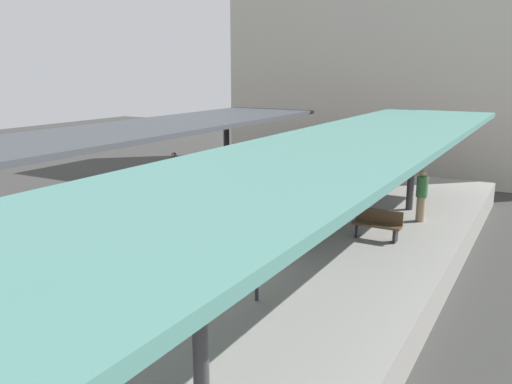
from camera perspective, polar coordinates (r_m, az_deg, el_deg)
name	(u,v)px	position (r m, az deg, el deg)	size (l,w,h in m)	color
ground_plane	(192,292)	(14.38, -6.92, -10.76)	(80.00, 80.00, 0.00)	#383835
platform_left	(89,251)	(16.60, -17.67, -6.13)	(4.40, 28.00, 1.00)	gray
platform_right	(326,306)	(12.47, 7.57, -12.13)	(4.40, 28.00, 1.00)	gray
track_ballast	(192,289)	(14.34, -6.94, -10.39)	(3.20, 28.00, 0.20)	#423F3D
rail_near_side	(171,278)	(14.68, -9.25, -9.17)	(0.08, 28.00, 0.14)	slate
rail_far_side	(215,288)	(13.89, -4.52, -10.38)	(0.08, 28.00, 0.14)	slate
commuter_train	(297,184)	(19.18, 4.43, 0.83)	(2.78, 10.94, 3.10)	maroon
canopy_left	(116,134)	(16.81, -14.99, 6.11)	(4.18, 21.00, 2.99)	#333335
canopy_right	(353,145)	(12.73, 10.43, 5.05)	(4.18, 21.00, 3.18)	#333335
platform_bench	(378,223)	(15.62, 13.04, -3.33)	(1.40, 0.41, 0.86)	black
platform_sign	(257,227)	(10.86, 0.08, -3.86)	(0.90, 0.08, 2.21)	#262628
passenger_near_bench	(175,173)	(20.61, -8.83, 2.03)	(0.36, 0.36, 1.70)	#7A337A
passenger_mid_platform	(197,184)	(18.54, -6.37, 0.86)	(0.36, 0.36, 1.70)	#232328
passenger_far_end	(422,195)	(17.69, 17.52, -0.29)	(0.36, 0.36, 1.69)	#998460
station_building_backdrop	(393,75)	(31.63, 14.60, 12.18)	(18.00, 6.00, 11.00)	beige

